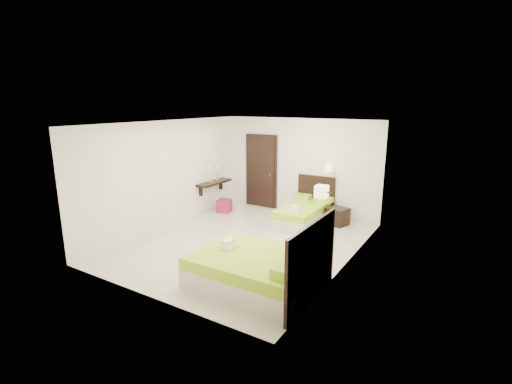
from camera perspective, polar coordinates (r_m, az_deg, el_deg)
The scene contains 7 objects.
floor at distance 8.26m, azimuth -1.70°, elevation -7.77°, with size 5.50×5.50×0.00m, color beige.
bed_single at distance 9.56m, azimuth 7.40°, elevation -3.12°, with size 1.05×1.76×1.45m.
bed_double at distance 6.32m, azimuth 0.65°, elevation -11.76°, with size 2.07×1.76×1.71m.
nightstand at distance 9.57m, azimuth 12.40°, elevation -3.66°, with size 0.49×0.44×0.44m, color black.
ottoman at distance 10.45m, azimuth -4.90°, elevation -2.11°, with size 0.36×0.36×0.36m, color #88124B.
door at distance 10.79m, azimuth 0.79°, elevation 3.19°, with size 1.02×0.15×2.14m.
console_shelf at distance 10.44m, azimuth -6.49°, elevation 1.43°, with size 0.35×1.20×0.78m.
Camera 1 is at (4.23, -6.41, 3.03)m, focal length 26.00 mm.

